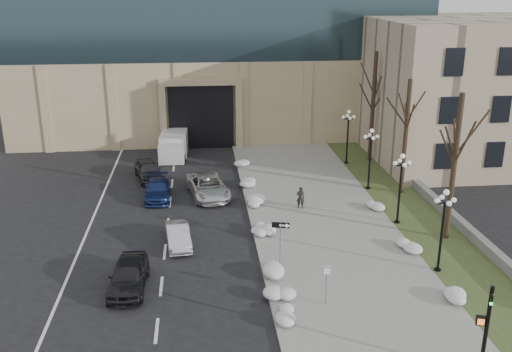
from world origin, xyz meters
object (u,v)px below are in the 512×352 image
Objects in this scene: car_e at (148,170)px; pedestrian at (301,197)px; traffic_signal at (485,333)px; lamppost_c at (370,151)px; car_d at (208,186)px; lamppost_a at (443,220)px; one_way_sign at (284,231)px; car_b at (178,236)px; keep_sign at (327,277)px; car_c at (157,190)px; lamppost_d at (348,129)px; car_a at (128,275)px; lamppost_b at (401,179)px; box_truck at (174,145)px.

pedestrian is (10.87, -7.61, 0.12)m from car_e.
traffic_signal reaches higher than car_e.
pedestrian is 0.32× the size of lamppost_c.
lamppost_a is (12.07, -12.90, 2.32)m from car_d.
one_way_sign is 0.56× the size of lamppost_a.
keep_sign is (7.24, -7.54, 0.95)m from car_b.
lamppost_d reaches higher than car_c.
lamppost_c reaches higher than car_a.
one_way_sign is at bearing -114.45° from lamppost_d.
keep_sign reaches higher than car_c.
one_way_sign is at bearing -148.09° from lamppost_b.
car_a is 1.66× the size of one_way_sign.
car_a is 5.40m from car_b.
car_b is 20.47m from lamppost_d.
one_way_sign is at bearing 110.90° from keep_sign.
car_e is 19.96m from lamppost_b.
pedestrian is 0.38× the size of traffic_signal.
car_c is at bearing 141.71° from traffic_signal.
lamppost_d reaches higher than car_e.
pedestrian is at bearing 121.06° from traffic_signal.
traffic_signal is 8.74m from lamppost_a.
lamppost_c is at bearing -10.51° from car_d.
car_b is 0.79× the size of lamppost_b.
car_e is at bearing 147.23° from lamppost_b.
car_a is at bearing -156.67° from one_way_sign.
traffic_signal is (3.94, -18.10, 1.11)m from pedestrian.
car_a is at bearing -122.93° from car_b.
car_a is 0.94× the size of lamppost_c.
box_truck is 1.38× the size of lamppost_a.
car_b is 8.29m from car_c.
box_truck is at bearing 60.50° from car_e.
traffic_signal is (14.81, -25.71, 1.24)m from car_e.
lamppost_c reaches higher than box_truck.
lamppost_b is at bearing -24.52° from car_c.
keep_sign is (9.88, -19.98, 0.80)m from car_e.
car_d is 13.95m from lamppost_d.
car_c is 4.43m from car_e.
box_truck is at bearing 85.67° from car_b.
lamppost_d reaches higher than car_b.
lamppost_c is at bearing 103.82° from traffic_signal.
lamppost_d is at bearing 90.00° from lamppost_c.
box_truck is at bearing 88.53° from car_a.
lamppost_a is at bearing 131.36° from pedestrian.
car_c reaches higher than car_b.
car_c is 0.99× the size of car_e.
lamppost_a is at bearing 4.01° from one_way_sign.
car_c is 2.10× the size of keep_sign.
traffic_signal is at bearing -75.44° from car_d.
pedestrian is 18.55m from traffic_signal.
car_a is at bearing 168.72° from traffic_signal.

